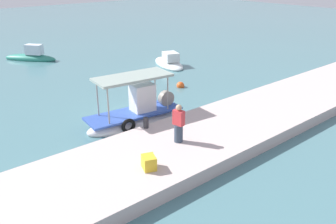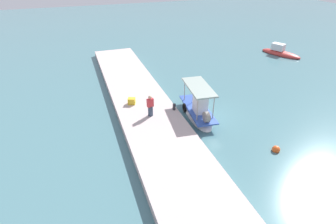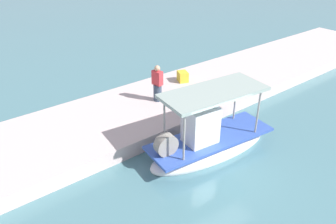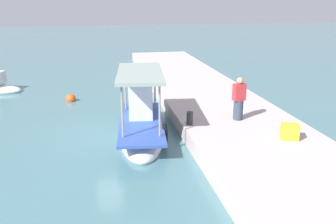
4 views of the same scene
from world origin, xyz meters
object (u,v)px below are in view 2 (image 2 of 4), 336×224
Objects in this scene: fisherman_near_bollard at (150,107)px; moored_boat_near at (280,53)px; marker_buoy at (276,150)px; cargo_crate at (132,101)px; mooring_bollard at (174,107)px; main_fishing_boat at (198,111)px.

moored_boat_near is (-9.94, 20.21, -1.06)m from fisherman_near_bollard.
fisherman_near_bollard is 9.10m from marker_buoy.
marker_buoy is 20.97m from moored_boat_near.
fisherman_near_bollard is 0.31× the size of moored_boat_near.
mooring_bollard is at bearing 55.17° from cargo_crate.
cargo_crate is 0.11× the size of moored_boat_near.
moored_boat_near is at bearing 139.78° from marker_buoy.
moored_boat_near is at bearing 109.98° from cargo_crate.
cargo_crate is (-2.25, -0.94, -0.50)m from fisherman_near_bollard.
marker_buoy is at bearing -40.22° from moored_boat_near.
main_fishing_boat is at bearing -57.88° from moored_boat_near.
fisherman_near_bollard is at bearing -83.38° from mooring_bollard.
cargo_crate is at bearing -157.46° from fisherman_near_bollard.
mooring_bollard is 0.87× the size of cargo_crate.
mooring_bollard is 0.94× the size of marker_buoy.
moored_boat_near is at bearing 118.04° from mooring_bollard.
cargo_crate is at bearing -124.83° from mooring_bollard.
moored_boat_near is (-9.71, 18.23, -0.56)m from mooring_bollard.
fisherman_near_bollard is 2.05m from mooring_bollard.
main_fishing_boat is at bearing 69.51° from mooring_bollard.
marker_buoy is at bearing 36.67° from mooring_bollard.
mooring_bollard is 3.55m from cargo_crate.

